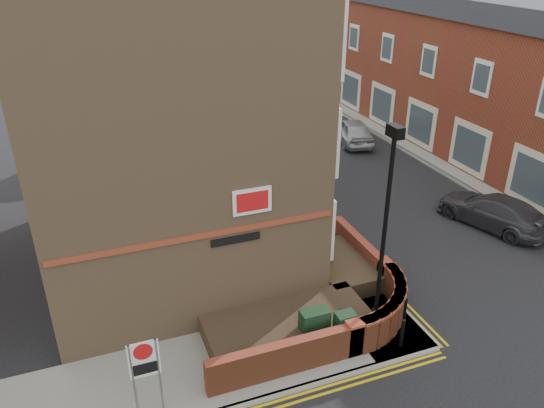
{
  "coord_description": "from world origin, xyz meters",
  "views": [
    {
      "loc": [
        -5.55,
        -9.19,
        10.41
      ],
      "look_at": [
        -0.53,
        4.0,
        3.37
      ],
      "focal_mm": 35.0,
      "sensor_mm": 36.0,
      "label": 1
    }
  ],
  "objects": [
    {
      "name": "bollard_near",
      "position": [
        2.0,
        0.4,
        0.57
      ],
      "size": [
        0.11,
        0.11,
        0.9
      ],
      "primitive_type": "cylinder",
      "color": "black",
      "rests_on": "pavement_corner"
    },
    {
      "name": "corner_building",
      "position": [
        -2.84,
        8.0,
        6.23
      ],
      "size": [
        8.95,
        10.4,
        13.6
      ],
      "color": "#906F4C",
      "rests_on": "ground"
    },
    {
      "name": "zone_sign",
      "position": [
        -5.0,
        0.5,
        1.64
      ],
      "size": [
        0.72,
        0.07,
        2.2
      ],
      "color": "slate",
      "rests_on": "pavement_corner"
    },
    {
      "name": "traffic_light_assembly",
      "position": [
        2.4,
        25.0,
        2.78
      ],
      "size": [
        0.2,
        0.16,
        4.2
      ],
      "color": "black",
      "rests_on": "pavement_main"
    },
    {
      "name": "utility_cabinet_large",
      "position": [
        -0.3,
        1.3,
        0.72
      ],
      "size": [
        0.8,
        0.45,
        1.2
      ],
      "primitive_type": "cube",
      "color": "black",
      "rests_on": "pavement_corner"
    },
    {
      "name": "lamppost",
      "position": [
        1.6,
        1.2,
        3.34
      ],
      "size": [
        0.25,
        0.5,
        6.3
      ],
      "color": "black",
      "rests_on": "pavement_corner"
    },
    {
      "name": "utility_cabinet_small",
      "position": [
        0.5,
        1.0,
        0.67
      ],
      "size": [
        0.55,
        0.4,
        1.1
      ],
      "primitive_type": "cube",
      "color": "black",
      "rests_on": "pavement_corner"
    },
    {
      "name": "pavement_main",
      "position": [
        2.0,
        16.0,
        0.06
      ],
      "size": [
        2.0,
        32.0,
        0.12
      ],
      "primitive_type": "cube",
      "color": "gray",
      "rests_on": "ground"
    },
    {
      "name": "bollard_far",
      "position": [
        2.6,
        1.2,
        0.57
      ],
      "size": [
        0.11,
        0.11,
        0.9
      ],
      "primitive_type": "cylinder",
      "color": "black",
      "rests_on": "pavement_corner"
    },
    {
      "name": "silver_car_near",
      "position": [
        3.6,
        13.46,
        0.66
      ],
      "size": [
        2.96,
        4.24,
        1.33
      ],
      "primitive_type": "imported",
      "rotation": [
        0.0,
        0.0,
        -0.43
      ],
      "color": "silver",
      "rests_on": "ground"
    },
    {
      "name": "garden_wall",
      "position": [
        0.0,
        2.5,
        0.0
      ],
      "size": [
        6.8,
        6.0,
        1.2
      ],
      "primitive_type": null,
      "color": "brown",
      "rests_on": "ground"
    },
    {
      "name": "kerb_main_near",
      "position": [
        3.0,
        16.0,
        0.06
      ],
      "size": [
        0.15,
        32.0,
        0.12
      ],
      "primitive_type": "cube",
      "color": "gray",
      "rests_on": "ground"
    },
    {
      "name": "far_terrace",
      "position": [
        14.5,
        17.0,
        4.04
      ],
      "size": [
        5.4,
        30.4,
        8.0
      ],
      "color": "brown",
      "rests_on": "ground"
    },
    {
      "name": "ground",
      "position": [
        0.0,
        0.0,
        0.0
      ],
      "size": [
        120.0,
        120.0,
        0.0
      ],
      "primitive_type": "plane",
      "color": "black",
      "rests_on": "ground"
    },
    {
      "name": "red_car_main",
      "position": [
        4.23,
        16.28,
        0.73
      ],
      "size": [
        3.49,
        5.66,
        1.46
      ],
      "primitive_type": "imported",
      "rotation": [
        0.0,
        0.0,
        -0.21
      ],
      "color": "maroon",
      "rests_on": "ground"
    },
    {
      "name": "pavement_corner",
      "position": [
        -3.5,
        1.5,
        0.06
      ],
      "size": [
        13.0,
        3.0,
        0.12
      ],
      "primitive_type": "cube",
      "color": "gray",
      "rests_on": "ground"
    },
    {
      "name": "far_terrace_cream",
      "position": [
        14.5,
        38.0,
        4.05
      ],
      "size": [
        5.4,
        12.4,
        8.0
      ],
      "color": "beige",
      "rests_on": "ground"
    },
    {
      "name": "yellow_lines_main",
      "position": [
        3.25,
        16.0,
        0.01
      ],
      "size": [
        0.28,
        32.0,
        0.01
      ],
      "primitive_type": "cube",
      "color": "gold",
      "rests_on": "ground"
    },
    {
      "name": "tree_far",
      "position": [
        2.0,
        30.05,
        4.91
      ],
      "size": [
        3.81,
        3.81,
        7.0
      ],
      "color": "#382B1E",
      "rests_on": "pavement_main"
    },
    {
      "name": "pavement_far",
      "position": [
        13.0,
        13.0,
        0.06
      ],
      "size": [
        4.0,
        40.0,
        0.12
      ],
      "primitive_type": "cube",
      "color": "gray",
      "rests_on": "ground"
    },
    {
      "name": "grey_car_far",
      "position": [
        9.52,
        5.36,
        0.66
      ],
      "size": [
        3.16,
        4.89,
        1.32
      ],
      "primitive_type": "imported",
      "rotation": [
        0.0,
        0.0,
        3.46
      ],
      "color": "#313136",
      "rests_on": "ground"
    },
    {
      "name": "kerb_main_far",
      "position": [
        11.0,
        13.0,
        0.06
      ],
      "size": [
        0.15,
        40.0,
        0.12
      ],
      "primitive_type": "cube",
      "color": "gray",
      "rests_on": "ground"
    },
    {
      "name": "tree_near",
      "position": [
        2.0,
        14.05,
        4.7
      ],
      "size": [
        3.64,
        3.65,
        6.7
      ],
      "color": "#382B1E",
      "rests_on": "pavement_main"
    },
    {
      "name": "tree_mid",
      "position": [
        2.0,
        22.05,
        5.2
      ],
      "size": [
        4.03,
        4.03,
        7.42
      ],
      "color": "#382B1E",
      "rests_on": "pavement_main"
    },
    {
      "name": "silver_car_far",
      "position": [
        9.0,
        16.16,
        0.7
      ],
      "size": [
        2.51,
        4.36,
        1.4
      ],
      "primitive_type": "imported",
      "rotation": [
        0.0,
        0.0,
        2.92
      ],
      "color": "#9FA2A6",
      "rests_on": "ground"
    }
  ]
}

